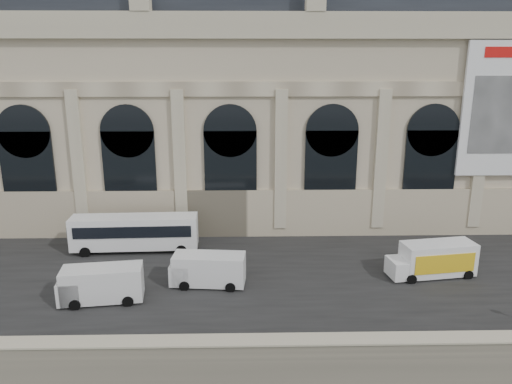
# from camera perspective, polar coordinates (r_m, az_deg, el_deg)

# --- Properties ---
(quay) EXTENTS (160.00, 70.00, 6.00)m
(quay) POSITION_cam_1_polar(r_m,az_deg,el_deg) (65.26, 1.04, -3.49)
(quay) COLOR gray
(quay) RESTS_ON ground
(street) EXTENTS (160.00, 24.00, 0.06)m
(street) POSITION_cam_1_polar(r_m,az_deg,el_deg) (44.62, 2.12, -8.58)
(street) COLOR #2D2D2D
(street) RESTS_ON quay
(parapet) EXTENTS (160.00, 1.40, 1.21)m
(parapet) POSITION_cam_1_polar(r_m,az_deg,el_deg) (32.55, 3.55, -17.28)
(parapet) COLOR gray
(parapet) RESTS_ON quay
(museum) EXTENTS (69.00, 18.70, 29.10)m
(museum) POSITION_cam_1_polar(r_m,az_deg,el_deg) (57.80, -4.76, 10.97)
(museum) COLOR beige
(museum) RESTS_ON quay
(bus_left) EXTENTS (11.95, 3.11, 3.50)m
(bus_left) POSITION_cam_1_polar(r_m,az_deg,el_deg) (48.77, -13.70, -4.45)
(bus_left) COLOR white
(bus_left) RESTS_ON quay
(van_b) EXTENTS (6.16, 2.90, 2.67)m
(van_b) POSITION_cam_1_polar(r_m,az_deg,el_deg) (41.08, -5.89, -8.83)
(van_b) COLOR white
(van_b) RESTS_ON quay
(van_c) EXTENTS (6.42, 3.15, 2.75)m
(van_c) POSITION_cam_1_polar(r_m,az_deg,el_deg) (40.15, -17.67, -10.05)
(van_c) COLOR silver
(van_c) RESTS_ON quay
(box_truck) EXTENTS (7.58, 3.48, 2.95)m
(box_truck) POSITION_cam_1_polar(r_m,az_deg,el_deg) (44.99, 19.58, -7.30)
(box_truck) COLOR white
(box_truck) RESTS_ON quay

